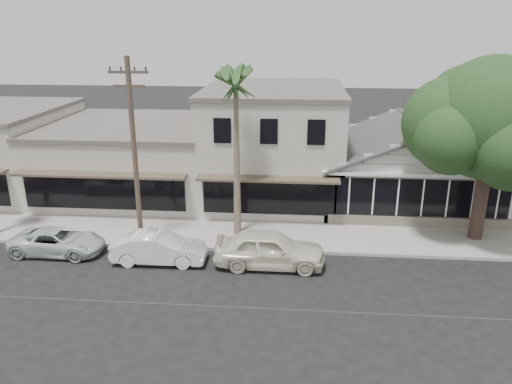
# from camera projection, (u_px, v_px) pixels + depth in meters

# --- Properties ---
(ground) EXTENTS (140.00, 140.00, 0.00)m
(ground) POSITION_uv_depth(u_px,v_px,m) (334.00, 312.00, 18.80)
(ground) COLOR black
(ground) RESTS_ON ground
(sidewalk_north) EXTENTS (90.00, 3.50, 0.15)m
(sidewalk_north) POSITION_uv_depth(u_px,v_px,m) (170.00, 232.00, 25.79)
(sidewalk_north) COLOR #9E9991
(sidewalk_north) RESTS_ON ground
(corner_shop) EXTENTS (10.40, 8.60, 5.10)m
(corner_shop) POSITION_uv_depth(u_px,v_px,m) (408.00, 161.00, 29.33)
(corner_shop) COLOR silver
(corner_shop) RESTS_ON ground
(row_building_near) EXTENTS (8.00, 10.00, 6.50)m
(row_building_near) POSITION_uv_depth(u_px,v_px,m) (274.00, 144.00, 30.74)
(row_building_near) COLOR beige
(row_building_near) RESTS_ON ground
(row_building_midnear) EXTENTS (10.00, 10.00, 4.20)m
(row_building_midnear) POSITION_uv_depth(u_px,v_px,m) (133.00, 159.00, 31.83)
(row_building_midnear) COLOR #B3AFA0
(row_building_midnear) RESTS_ON ground
(utility_pole) EXTENTS (1.80, 0.24, 9.00)m
(utility_pole) POSITION_uv_depth(u_px,v_px,m) (134.00, 150.00, 22.89)
(utility_pole) COLOR brown
(utility_pole) RESTS_ON ground
(car_0) EXTENTS (4.91, 1.99, 1.67)m
(car_0) POSITION_uv_depth(u_px,v_px,m) (270.00, 249.00, 22.11)
(car_0) COLOR silver
(car_0) RESTS_ON ground
(car_1) EXTENTS (4.26, 1.56, 1.39)m
(car_1) POSITION_uv_depth(u_px,v_px,m) (159.00, 248.00, 22.51)
(car_1) COLOR white
(car_1) RESTS_ON ground
(car_2) EXTENTS (4.37, 2.09, 1.20)m
(car_2) POSITION_uv_depth(u_px,v_px,m) (58.00, 241.00, 23.42)
(car_2) COLOR silver
(car_2) RESTS_ON ground
(shade_tree) EXTENTS (8.16, 7.37, 9.05)m
(shade_tree) POSITION_uv_depth(u_px,v_px,m) (489.00, 121.00, 23.37)
(shade_tree) COLOR #3F3026
(shade_tree) RESTS_ON ground
(palm_east) EXTENTS (2.97, 2.97, 8.90)m
(palm_east) POSITION_uv_depth(u_px,v_px,m) (236.00, 84.00, 23.10)
(palm_east) COLOR #726651
(palm_east) RESTS_ON ground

